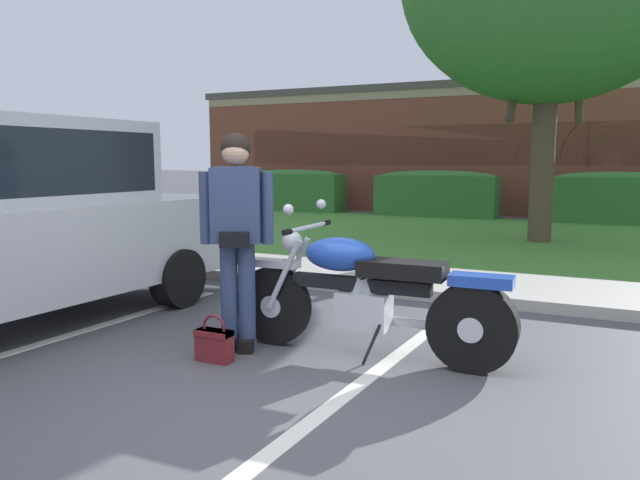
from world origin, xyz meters
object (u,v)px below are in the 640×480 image
brick_building (593,149)px  handbag (214,342)px  motorcycle (378,296)px  rider_person (237,226)px  hedge_left (292,190)px  hedge_center_left (436,193)px  hedge_center_right (617,197)px

brick_building → handbag: bearing=-96.7°
motorcycle → brick_building: size_ratio=0.10×
rider_person → hedge_left: rider_person is taller
handbag → brick_building: brick_building is taller
rider_person → handbag: size_ratio=4.74×
motorcycle → hedge_center_left: (-2.55, 11.27, 0.17)m
brick_building → hedge_center_right: bearing=-82.5°
motorcycle → handbag: bearing=-150.2°
motorcycle → hedge_center_right: 11.40m
hedge_center_left → rider_person: bearing=-82.7°
motorcycle → hedge_left: hedge_left is taller
rider_person → hedge_center_right: size_ratio=0.60×
hedge_center_right → rider_person: bearing=-103.4°
rider_person → hedge_left: (-5.72, 11.56, -0.34)m
hedge_center_left → motorcycle: bearing=-77.3°
motorcycle → hedge_left: 13.16m
handbag → hedge_center_right: size_ratio=0.13×
hedge_left → brick_building: bearing=34.8°
rider_person → hedge_center_right: rider_person is taller
handbag → brick_building: size_ratio=0.02×
hedge_center_right → hedge_center_left: bearing=180.0°
motorcycle → rider_person: 1.21m
motorcycle → brick_building: bearing=86.6°
hedge_left → hedge_center_right: same height
motorcycle → hedge_left: bearing=121.0°
hedge_center_left → brick_building: size_ratio=0.13×
hedge_center_left → hedge_left: bearing=180.0°
handbag → hedge_left: hedge_left is taller
brick_building → hedge_center_left: bearing=-123.2°
handbag → hedge_center_right: hedge_center_right is taller
handbag → rider_person: bearing=89.1°
rider_person → brick_building: (2.04, 16.96, 0.85)m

